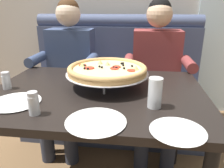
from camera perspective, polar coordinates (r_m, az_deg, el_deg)
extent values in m
cube|color=#424C6B|center=(2.17, 0.31, -7.03)|extent=(1.69, 0.60, 0.46)
cube|color=#424C6B|center=(2.38, 1.48, 7.13)|extent=(1.69, 0.18, 0.65)
cylinder|color=#424C6B|center=(2.32, 1.56, 16.19)|extent=(1.69, 0.14, 0.14)
cube|color=black|center=(1.25, -3.99, -2.57)|extent=(1.22, 0.89, 0.04)
cylinder|color=black|center=(1.90, -17.88, -7.92)|extent=(0.06, 0.06, 0.71)
cylinder|color=black|center=(1.76, 16.66, -10.08)|extent=(0.06, 0.06, 0.71)
cube|color=#2D3342|center=(1.90, -12.10, -1.41)|extent=(0.34, 0.40, 0.15)
cylinder|color=#2D3342|center=(1.86, -16.90, -12.82)|extent=(0.11, 0.11, 0.46)
cylinder|color=#2D3342|center=(1.80, -10.89, -13.59)|extent=(0.11, 0.11, 0.46)
cube|color=#38476B|center=(2.04, -10.53, 6.21)|extent=(0.40, 0.22, 0.56)
cylinder|color=#38476B|center=(1.91, -19.23, 6.22)|extent=(0.08, 0.28, 0.08)
cylinder|color=#38476B|center=(1.76, -5.57, 6.11)|extent=(0.08, 0.28, 0.08)
sphere|color=beige|center=(1.96, -11.49, 17.62)|extent=(0.21, 0.21, 0.21)
sphere|color=#472D19|center=(1.97, -11.46, 18.65)|extent=(0.19, 0.19, 0.19)
cube|color=#2D3342|center=(1.80, 11.47, -2.53)|extent=(0.34, 0.40, 0.15)
cylinder|color=#2D3342|center=(1.72, 7.86, -15.02)|extent=(0.11, 0.11, 0.46)
cylinder|color=#2D3342|center=(1.74, 14.69, -15.16)|extent=(0.11, 0.11, 0.46)
cube|color=brown|center=(1.95, 11.48, 5.53)|extent=(0.40, 0.22, 0.56)
cylinder|color=brown|center=(1.72, 4.37, 5.82)|extent=(0.08, 0.28, 0.08)
cylinder|color=brown|center=(1.76, 19.57, 5.04)|extent=(0.08, 0.28, 0.08)
sphere|color=#DBB28E|center=(1.87, 12.40, 17.46)|extent=(0.21, 0.21, 0.21)
sphere|color=black|center=(1.88, 12.46, 18.53)|extent=(0.19, 0.19, 0.19)
cylinder|color=silver|center=(1.18, -2.14, -0.87)|extent=(0.01, 0.01, 0.08)
cylinder|color=silver|center=(1.38, -5.40, 2.15)|extent=(0.01, 0.01, 0.08)
cylinder|color=silver|center=(1.35, 3.81, 1.80)|extent=(0.01, 0.01, 0.08)
torus|color=silver|center=(1.29, -1.25, 2.53)|extent=(0.27, 0.27, 0.01)
cylinder|color=silver|center=(1.28, -1.25, 2.87)|extent=(0.49, 0.49, 0.00)
cylinder|color=tan|center=(1.28, -1.25, 3.34)|extent=(0.46, 0.46, 0.02)
torus|color=tan|center=(1.28, -1.26, 4.16)|extent=(0.47, 0.47, 0.03)
cylinder|color=beige|center=(1.28, -1.26, 3.94)|extent=(0.40, 0.40, 0.01)
cylinder|color=red|center=(1.23, 5.06, 3.60)|extent=(0.05, 0.05, 0.01)
cylinder|color=red|center=(1.26, 0.65, 4.14)|extent=(0.05, 0.05, 0.01)
cylinder|color=red|center=(1.30, 1.22, 4.56)|extent=(0.05, 0.05, 0.01)
cylinder|color=red|center=(1.28, -5.99, 4.23)|extent=(0.06, 0.06, 0.01)
cylinder|color=red|center=(1.34, -7.77, 4.91)|extent=(0.05, 0.05, 0.01)
sphere|color=black|center=(1.31, 5.29, 4.76)|extent=(0.01, 0.01, 0.01)
sphere|color=black|center=(1.28, -2.68, 4.43)|extent=(0.01, 0.01, 0.01)
sphere|color=black|center=(1.32, 3.00, 4.99)|extent=(0.01, 0.01, 0.01)
sphere|color=black|center=(1.33, -7.28, 4.89)|extent=(0.01, 0.01, 0.01)
sphere|color=black|center=(1.26, 3.19, 4.17)|extent=(0.01, 0.01, 0.01)
sphere|color=black|center=(1.27, 1.19, 4.30)|extent=(0.01, 0.01, 0.01)
sphere|color=black|center=(1.30, -3.51, 4.65)|extent=(0.01, 0.01, 0.01)
sphere|color=black|center=(1.26, -7.26, 4.13)|extent=(0.01, 0.01, 0.01)
sphere|color=black|center=(1.36, 2.49, 5.43)|extent=(0.01, 0.01, 0.01)
sphere|color=black|center=(1.25, -6.36, 4.02)|extent=(0.01, 0.01, 0.01)
sphere|color=black|center=(1.37, 2.91, 5.49)|extent=(0.01, 0.01, 0.01)
sphere|color=black|center=(1.27, 0.39, 4.41)|extent=(0.01, 0.01, 0.01)
cone|color=#CCC675|center=(1.34, -1.20, 5.48)|extent=(0.04, 0.04, 0.02)
cone|color=#CCC675|center=(1.33, -7.84, 5.14)|extent=(0.04, 0.04, 0.02)
cone|color=#CCC675|center=(1.37, -3.15, 5.80)|extent=(0.04, 0.04, 0.02)
cone|color=#CCC675|center=(1.25, 6.33, 4.28)|extent=(0.04, 0.04, 0.02)
cylinder|color=white|center=(1.40, -26.01, 0.45)|extent=(0.05, 0.05, 0.08)
cylinder|color=#4C6633|center=(1.40, -25.92, -0.12)|extent=(0.04, 0.04, 0.05)
cylinder|color=silver|center=(1.38, -26.32, 2.42)|extent=(0.05, 0.05, 0.02)
cylinder|color=white|center=(1.02, -19.90, -5.30)|extent=(0.05, 0.05, 0.09)
cylinder|color=silver|center=(1.03, -19.77, -6.36)|extent=(0.04, 0.04, 0.05)
cylinder|color=silver|center=(1.00, -20.26, -2.51)|extent=(0.05, 0.05, 0.02)
cylinder|color=white|center=(0.89, 16.87, -11.79)|extent=(0.15, 0.15, 0.01)
cone|color=white|center=(0.89, 16.93, -11.29)|extent=(0.22, 0.22, 0.01)
cylinder|color=white|center=(1.19, -24.06, -4.38)|extent=(0.18, 0.18, 0.01)
cone|color=white|center=(1.19, -24.12, -3.99)|extent=(0.25, 0.25, 0.01)
cylinder|color=white|center=(0.92, -4.27, -9.87)|extent=(0.18, 0.18, 0.01)
cone|color=white|center=(0.91, -4.28, -9.38)|extent=(0.26, 0.26, 0.01)
cylinder|color=silver|center=(1.04, 11.26, -2.30)|extent=(0.07, 0.07, 0.15)
cylinder|color=white|center=(1.05, 11.12, -4.23)|extent=(0.06, 0.06, 0.07)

